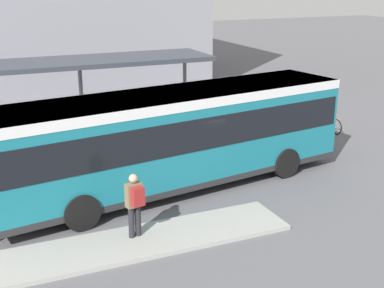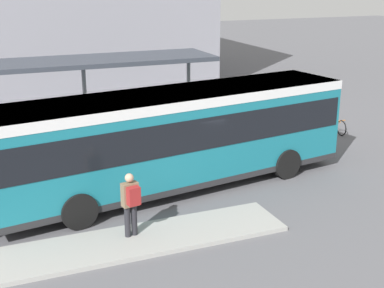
{
  "view_description": "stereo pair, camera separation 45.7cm",
  "coord_description": "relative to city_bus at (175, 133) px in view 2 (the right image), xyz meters",
  "views": [
    {
      "loc": [
        -6.12,
        -15.19,
        6.71
      ],
      "look_at": [
        0.6,
        0.0,
        1.44
      ],
      "focal_mm": 50.0,
      "sensor_mm": 36.0,
      "label": 1
    },
    {
      "loc": [
        -5.7,
        -15.37,
        6.71
      ],
      "look_at": [
        0.6,
        0.0,
        1.44
      ],
      "focal_mm": 50.0,
      "sensor_mm": 36.0,
      "label": 2
    }
  ],
  "objects": [
    {
      "name": "ground_plane",
      "position": [
        -0.01,
        -0.0,
        -1.87
      ],
      "size": [
        120.0,
        120.0,
        0.0
      ],
      "primitive_type": "plane",
      "color": "#5B5B60"
    },
    {
      "name": "bicycle_red",
      "position": [
        8.63,
        4.2,
        -1.51
      ],
      "size": [
        0.48,
        1.66,
        0.72
      ],
      "rotation": [
        0.0,
        0.0,
        -1.62
      ],
      "color": "black",
      "rests_on": "ground_plane"
    },
    {
      "name": "pedestrian_waiting",
      "position": [
        -2.35,
        -3.0,
        -0.75
      ],
      "size": [
        0.46,
        0.5,
        1.75
      ],
      "rotation": [
        0.0,
        0.0,
        1.75
      ],
      "color": "#232328",
      "rests_on": "curb_island"
    },
    {
      "name": "bicycle_orange",
      "position": [
        8.83,
        3.35,
        -1.52
      ],
      "size": [
        0.48,
        1.63,
        0.7
      ],
      "rotation": [
        0.0,
        0.0,
        -1.6
      ],
      "color": "black",
      "rests_on": "ground_plane"
    },
    {
      "name": "potted_planter_near_shelter",
      "position": [
        2.35,
        3.39,
        -1.19
      ],
      "size": [
        0.99,
        0.99,
        1.33
      ],
      "color": "slate",
      "rests_on": "ground_plane"
    },
    {
      "name": "station_shelter",
      "position": [
        -1.75,
        5.58,
        1.52
      ],
      "size": [
        10.5,
        2.84,
        3.57
      ],
      "color": "#383D47",
      "rests_on": "ground_plane"
    },
    {
      "name": "curb_island",
      "position": [
        -2.5,
        -3.2,
        -1.81
      ],
      "size": [
        8.52,
        1.8,
        0.12
      ],
      "color": "#9E9E99",
      "rests_on": "ground_plane"
    },
    {
      "name": "bicycle_black",
      "position": [
        8.86,
        5.06,
        -1.54
      ],
      "size": [
        0.48,
        1.54,
        0.67
      ],
      "rotation": [
        0.0,
        0.0,
        1.56
      ],
      "color": "black",
      "rests_on": "ground_plane"
    },
    {
      "name": "city_bus",
      "position": [
        0.0,
        0.0,
        0.0
      ],
      "size": [
        12.26,
        4.36,
        3.21
      ],
      "rotation": [
        0.0,
        0.0,
        0.15
      ],
      "color": "#197284",
      "rests_on": "ground_plane"
    }
  ]
}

